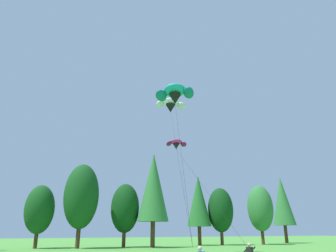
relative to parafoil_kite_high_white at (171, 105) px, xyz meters
name	(u,v)px	position (x,y,z in m)	size (l,w,h in m)	color
treeline_tree_e	(40,209)	(-12.86, 17.47, -11.89)	(4.16, 4.16, 8.75)	#472D19
treeline_tree_f	(81,196)	(-7.48, 15.10, -10.01)	(5.00, 5.00, 11.86)	#472D19
treeline_tree_g	(125,208)	(-0.63, 15.62, -11.51)	(4.33, 4.33, 9.37)	#472D19
treeline_tree_h	(153,187)	(2.95, 12.90, -8.32)	(4.71, 4.71, 14.14)	#472D19
treeline_tree_i	(199,201)	(12.97, 16.55, -9.83)	(4.18, 4.18, 11.74)	#472D19
treeline_tree_j	(221,210)	(16.82, 15.59, -11.36)	(4.40, 4.40, 9.62)	#472D19
treeline_tree_k	(260,208)	(24.71, 14.48, -10.93)	(4.59, 4.59, 10.33)	#472D19
treeline_tree_l	(282,201)	(33.49, 17.94, -9.06)	(4.45, 4.45, 12.97)	#472D19
parafoil_kite_high_white	(171,105)	(0.00, 0.00, 0.00)	(9.24, 19.30, 16.57)	white
parafoil_kite_mid_magenta	(176,144)	(-0.83, -3.23, -5.86)	(2.74, 13.58, 10.28)	#D12893
parafoil_kite_far_teal	(175,94)	(-3.53, -8.59, -2.64)	(5.52, 11.41, 13.98)	teal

